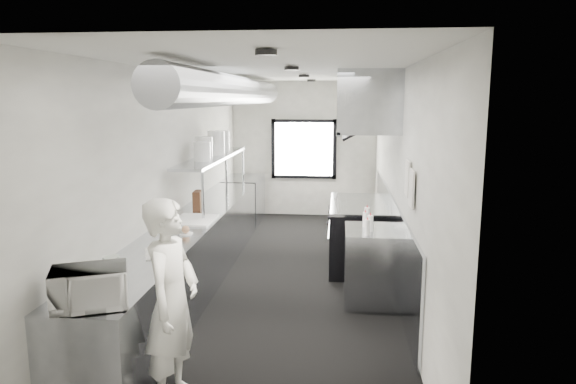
% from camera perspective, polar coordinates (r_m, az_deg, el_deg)
% --- Properties ---
extents(floor, '(3.00, 8.00, 0.01)m').
position_cam_1_polar(floor, '(7.27, -0.49, -9.41)').
color(floor, black).
rests_on(floor, ground).
extents(ceiling, '(3.00, 8.00, 0.01)m').
position_cam_1_polar(ceiling, '(6.86, -0.53, 13.22)').
color(ceiling, beige).
rests_on(ceiling, wall_back).
extents(wall_back, '(3.00, 0.02, 2.80)m').
position_cam_1_polar(wall_back, '(10.88, 1.76, 4.74)').
color(wall_back, silver).
rests_on(wall_back, floor).
extents(wall_front, '(3.00, 0.02, 2.80)m').
position_cam_1_polar(wall_front, '(3.08, -8.61, -9.70)').
color(wall_front, silver).
rests_on(wall_front, floor).
extents(wall_left, '(0.02, 8.00, 2.80)m').
position_cam_1_polar(wall_left, '(7.24, -12.40, 1.71)').
color(wall_left, silver).
rests_on(wall_left, floor).
extents(wall_right, '(0.02, 8.00, 2.80)m').
position_cam_1_polar(wall_right, '(6.93, 11.92, 1.35)').
color(wall_right, silver).
rests_on(wall_right, floor).
extents(wall_cladding, '(0.03, 5.50, 1.10)m').
position_cam_1_polar(wall_cladding, '(7.39, 11.28, -4.81)').
color(wall_cladding, '#989EA6').
rests_on(wall_cladding, wall_right).
extents(hvac_duct, '(0.40, 6.40, 0.40)m').
position_cam_1_polar(hvac_duct, '(7.35, -5.72, 11.02)').
color(hvac_duct, gray).
rests_on(hvac_duct, ceiling).
extents(service_window, '(1.36, 0.05, 1.25)m').
position_cam_1_polar(service_window, '(10.85, 1.74, 4.72)').
color(service_window, white).
rests_on(service_window, wall_back).
extents(exhaust_hood, '(0.81, 2.20, 0.88)m').
position_cam_1_polar(exhaust_hood, '(7.52, 8.53, 9.72)').
color(exhaust_hood, '#989EA6').
rests_on(exhaust_hood, ceiling).
extents(prep_counter, '(0.70, 6.00, 0.90)m').
position_cam_1_polar(prep_counter, '(6.88, -10.59, -6.79)').
color(prep_counter, '#989EA6').
rests_on(prep_counter, floor).
extents(pass_shelf, '(0.45, 3.00, 0.68)m').
position_cam_1_polar(pass_shelf, '(8.09, -8.17, 3.69)').
color(pass_shelf, '#989EA6').
rests_on(pass_shelf, prep_counter).
extents(range, '(0.88, 1.60, 0.94)m').
position_cam_1_polar(range, '(7.77, 7.72, -4.58)').
color(range, black).
rests_on(range, floor).
extents(bottle_station, '(0.65, 0.80, 0.90)m').
position_cam_1_polar(bottle_station, '(6.44, 9.15, -7.94)').
color(bottle_station, '#989EA6').
rests_on(bottle_station, floor).
extents(far_work_table, '(0.70, 1.20, 0.90)m').
position_cam_1_polar(far_work_table, '(10.38, -4.93, -0.87)').
color(far_work_table, '#989EA6').
rests_on(far_work_table, floor).
extents(notice_sheet_a, '(0.02, 0.28, 0.38)m').
position_cam_1_polar(notice_sheet_a, '(5.72, 12.97, 1.48)').
color(notice_sheet_a, white).
rests_on(notice_sheet_a, wall_right).
extents(notice_sheet_b, '(0.02, 0.28, 0.38)m').
position_cam_1_polar(notice_sheet_b, '(5.38, 13.41, 0.39)').
color(notice_sheet_b, white).
rests_on(notice_sheet_b, wall_right).
extents(line_cook, '(0.47, 0.66, 1.69)m').
position_cam_1_polar(line_cook, '(4.31, -12.63, -11.81)').
color(line_cook, silver).
rests_on(line_cook, floor).
extents(microwave, '(0.61, 0.55, 0.30)m').
position_cam_1_polar(microwave, '(4.22, -20.97, -9.76)').
color(microwave, white).
rests_on(microwave, prep_counter).
extents(deli_tub_a, '(0.19, 0.19, 0.11)m').
position_cam_1_polar(deli_tub_a, '(5.10, -18.81, -7.32)').
color(deli_tub_a, '#9FAA9D').
rests_on(deli_tub_a, prep_counter).
extents(deli_tub_b, '(0.17, 0.17, 0.10)m').
position_cam_1_polar(deli_tub_b, '(5.01, -18.71, -7.67)').
color(deli_tub_b, '#9FAA9D').
rests_on(deli_tub_b, prep_counter).
extents(newspaper, '(0.49, 0.53, 0.01)m').
position_cam_1_polar(newspaper, '(5.44, -13.60, -6.48)').
color(newspaper, white).
rests_on(newspaper, prep_counter).
extents(small_plate, '(0.17, 0.17, 0.01)m').
position_cam_1_polar(small_plate, '(6.12, -11.16, -4.52)').
color(small_plate, silver).
rests_on(small_plate, prep_counter).
extents(pastry, '(0.09, 0.09, 0.09)m').
position_cam_1_polar(pastry, '(6.10, -11.18, -4.06)').
color(pastry, tan).
rests_on(pastry, small_plate).
extents(cutting_board, '(0.50, 0.66, 0.02)m').
position_cam_1_polar(cutting_board, '(6.77, -10.24, -3.02)').
color(cutting_board, white).
rests_on(cutting_board, prep_counter).
extents(knife_block, '(0.12, 0.24, 0.26)m').
position_cam_1_polar(knife_block, '(7.44, -9.85, -0.87)').
color(knife_block, brown).
rests_on(knife_block, prep_counter).
extents(plate_stack_a, '(0.28, 0.28, 0.28)m').
position_cam_1_polar(plate_stack_a, '(7.44, -9.40, 4.44)').
color(plate_stack_a, silver).
rests_on(plate_stack_a, pass_shelf).
extents(plate_stack_b, '(0.33, 0.33, 0.32)m').
position_cam_1_polar(plate_stack_b, '(7.69, -9.20, 4.80)').
color(plate_stack_b, silver).
rests_on(plate_stack_b, pass_shelf).
extents(plate_stack_c, '(0.35, 0.35, 0.38)m').
position_cam_1_polar(plate_stack_c, '(8.25, -7.89, 5.38)').
color(plate_stack_c, silver).
rests_on(plate_stack_c, pass_shelf).
extents(plate_stack_d, '(0.28, 0.28, 0.35)m').
position_cam_1_polar(plate_stack_d, '(8.77, -7.15, 5.58)').
color(plate_stack_d, silver).
rests_on(plate_stack_d, pass_shelf).
extents(squeeze_bottle_a, '(0.08, 0.08, 0.18)m').
position_cam_1_polar(squeeze_bottle_a, '(6.02, 8.71, -3.86)').
color(squeeze_bottle_a, white).
rests_on(squeeze_bottle_a, bottle_station).
extents(squeeze_bottle_b, '(0.08, 0.08, 0.19)m').
position_cam_1_polar(squeeze_bottle_b, '(6.18, 9.04, -3.43)').
color(squeeze_bottle_b, white).
rests_on(squeeze_bottle_b, bottle_station).
extents(squeeze_bottle_c, '(0.06, 0.06, 0.16)m').
position_cam_1_polar(squeeze_bottle_c, '(6.28, 8.95, -3.36)').
color(squeeze_bottle_c, white).
rests_on(squeeze_bottle_c, bottle_station).
extents(squeeze_bottle_d, '(0.07, 0.07, 0.18)m').
position_cam_1_polar(squeeze_bottle_d, '(6.39, 8.48, -3.02)').
color(squeeze_bottle_d, white).
rests_on(squeeze_bottle_d, bottle_station).
extents(squeeze_bottle_e, '(0.08, 0.08, 0.20)m').
position_cam_1_polar(squeeze_bottle_e, '(6.59, 8.66, -2.53)').
color(squeeze_bottle_e, white).
rests_on(squeeze_bottle_e, bottle_station).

